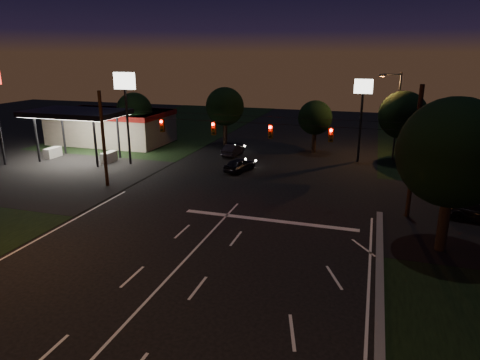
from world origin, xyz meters
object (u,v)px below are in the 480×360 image
at_px(tree_right_near, 454,153).
at_px(utility_pole_right, 407,217).
at_px(car_oncoming_a, 239,165).
at_px(car_oncoming_b, 233,150).

bearing_deg(tree_right_near, utility_pole_right, 107.53).
xyz_separation_m(utility_pole_right, tree_right_near, (1.53, -4.83, 5.68)).
bearing_deg(car_oncoming_a, utility_pole_right, 167.78).
xyz_separation_m(utility_pole_right, car_oncoming_a, (-14.64, 7.82, 0.65)).
bearing_deg(utility_pole_right, car_oncoming_a, 151.89).
bearing_deg(car_oncoming_b, car_oncoming_a, 117.68).
distance_m(utility_pole_right, tree_right_near, 7.61).
distance_m(tree_right_near, car_oncoming_b, 27.00).
bearing_deg(utility_pole_right, car_oncoming_b, 141.25).
bearing_deg(car_oncoming_b, utility_pole_right, 145.34).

